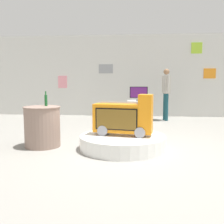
{
  "coord_description": "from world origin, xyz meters",
  "views": [
    {
      "loc": [
        0.1,
        -4.91,
        1.35
      ],
      "look_at": [
        -0.4,
        0.62,
        0.7
      ],
      "focal_mm": 42.0,
      "sensor_mm": 36.0,
      "label": 1
    }
  ],
  "objects_px": {
    "novelty_firetruck_tv": "(124,119)",
    "side_table_round": "(42,126)",
    "display_pedestal_left_rear": "(138,112)",
    "tv_on_left_rear": "(139,93)",
    "main_display_pedestal": "(123,142)",
    "bottle_on_side_table": "(46,100)",
    "shopper_browsing_near_truck": "(166,90)"
  },
  "relations": [
    {
      "from": "novelty_firetruck_tv",
      "to": "display_pedestal_left_rear",
      "type": "bearing_deg",
      "value": 84.39
    },
    {
      "from": "bottle_on_side_table",
      "to": "tv_on_left_rear",
      "type": "bearing_deg",
      "value": 57.82
    },
    {
      "from": "tv_on_left_rear",
      "to": "bottle_on_side_table",
      "type": "height_order",
      "value": "tv_on_left_rear"
    },
    {
      "from": "tv_on_left_rear",
      "to": "bottle_on_side_table",
      "type": "relative_size",
      "value": 1.84
    },
    {
      "from": "main_display_pedestal",
      "to": "side_table_round",
      "type": "distance_m",
      "value": 1.69
    },
    {
      "from": "display_pedestal_left_rear",
      "to": "shopper_browsing_near_truck",
      "type": "relative_size",
      "value": 0.42
    },
    {
      "from": "main_display_pedestal",
      "to": "display_pedestal_left_rear",
      "type": "relative_size",
      "value": 2.3
    },
    {
      "from": "display_pedestal_left_rear",
      "to": "tv_on_left_rear",
      "type": "height_order",
      "value": "tv_on_left_rear"
    },
    {
      "from": "novelty_firetruck_tv",
      "to": "shopper_browsing_near_truck",
      "type": "distance_m",
      "value": 4.22
    },
    {
      "from": "main_display_pedestal",
      "to": "bottle_on_side_table",
      "type": "height_order",
      "value": "bottle_on_side_table"
    },
    {
      "from": "bottle_on_side_table",
      "to": "shopper_browsing_near_truck",
      "type": "relative_size",
      "value": 0.18
    },
    {
      "from": "novelty_firetruck_tv",
      "to": "tv_on_left_rear",
      "type": "xyz_separation_m",
      "value": [
        0.33,
        3.32,
        0.36
      ]
    },
    {
      "from": "novelty_firetruck_tv",
      "to": "side_table_round",
      "type": "relative_size",
      "value": 1.44
    },
    {
      "from": "display_pedestal_left_rear",
      "to": "tv_on_left_rear",
      "type": "bearing_deg",
      "value": -87.74
    },
    {
      "from": "main_display_pedestal",
      "to": "tv_on_left_rear",
      "type": "height_order",
      "value": "tv_on_left_rear"
    },
    {
      "from": "tv_on_left_rear",
      "to": "side_table_round",
      "type": "relative_size",
      "value": 0.69
    },
    {
      "from": "novelty_firetruck_tv",
      "to": "bottle_on_side_table",
      "type": "relative_size",
      "value": 3.85
    },
    {
      "from": "tv_on_left_rear",
      "to": "novelty_firetruck_tv",
      "type": "bearing_deg",
      "value": -95.62
    },
    {
      "from": "side_table_round",
      "to": "novelty_firetruck_tv",
      "type": "bearing_deg",
      "value": -1.84
    },
    {
      "from": "tv_on_left_rear",
      "to": "bottle_on_side_table",
      "type": "xyz_separation_m",
      "value": [
        -1.97,
        -3.13,
        -0.02
      ]
    },
    {
      "from": "tv_on_left_rear",
      "to": "bottle_on_side_table",
      "type": "bearing_deg",
      "value": -122.18
    },
    {
      "from": "novelty_firetruck_tv",
      "to": "side_table_round",
      "type": "xyz_separation_m",
      "value": [
        -1.69,
        0.05,
        -0.19
      ]
    },
    {
      "from": "main_display_pedestal",
      "to": "display_pedestal_left_rear",
      "type": "distance_m",
      "value": 3.34
    },
    {
      "from": "novelty_firetruck_tv",
      "to": "shopper_browsing_near_truck",
      "type": "xyz_separation_m",
      "value": [
        1.27,
        4.0,
        0.43
      ]
    },
    {
      "from": "main_display_pedestal",
      "to": "novelty_firetruck_tv",
      "type": "xyz_separation_m",
      "value": [
        0.02,
        -0.01,
        0.48
      ]
    },
    {
      "from": "novelty_firetruck_tv",
      "to": "shopper_browsing_near_truck",
      "type": "height_order",
      "value": "shopper_browsing_near_truck"
    },
    {
      "from": "novelty_firetruck_tv",
      "to": "display_pedestal_left_rear",
      "type": "xyz_separation_m",
      "value": [
        0.33,
        3.32,
        -0.25
      ]
    },
    {
      "from": "bottle_on_side_table",
      "to": "shopper_browsing_near_truck",
      "type": "bearing_deg",
      "value": 52.62
    },
    {
      "from": "main_display_pedestal",
      "to": "shopper_browsing_near_truck",
      "type": "relative_size",
      "value": 0.97
    },
    {
      "from": "bottle_on_side_table",
      "to": "shopper_browsing_near_truck",
      "type": "distance_m",
      "value": 4.79
    },
    {
      "from": "bottle_on_side_table",
      "to": "shopper_browsing_near_truck",
      "type": "xyz_separation_m",
      "value": [
        2.91,
        3.81,
        0.08
      ]
    },
    {
      "from": "main_display_pedestal",
      "to": "tv_on_left_rear",
      "type": "relative_size",
      "value": 2.99
    }
  ]
}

